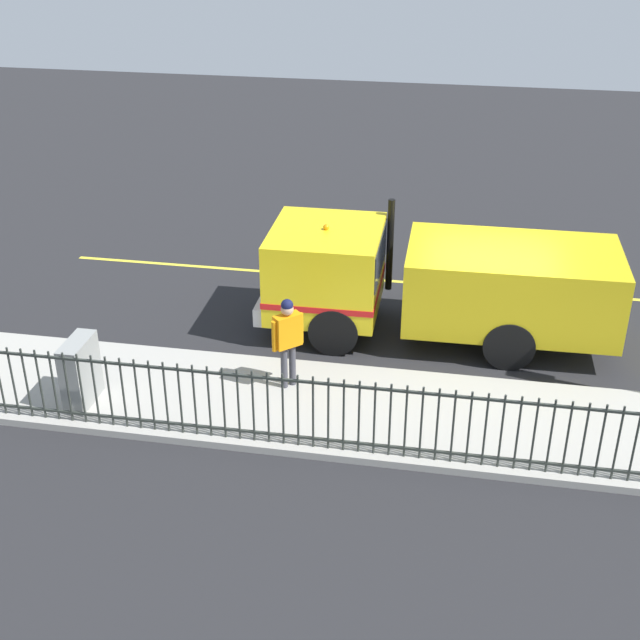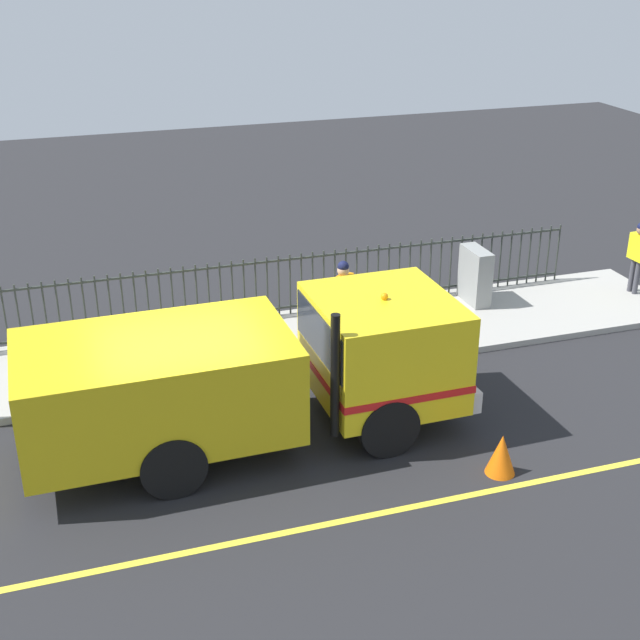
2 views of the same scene
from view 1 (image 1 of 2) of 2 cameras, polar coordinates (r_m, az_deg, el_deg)
The scene contains 8 objects.
ground_plane at distance 17.11m, azimuth 10.91°, elevation -1.53°, with size 47.27×47.27×0.00m, color #232326.
sidewalk_slab at distance 14.58m, azimuth 10.80°, elevation -6.81°, with size 2.82×21.49×0.13m, color #A3A099.
lane_marking at distance 19.40m, azimuth 10.99°, elevation 2.11°, with size 0.12×19.34×0.01m, color yellow.
work_truck at distance 16.70m, azimuth 6.84°, elevation 2.88°, with size 2.42×6.89×2.45m.
worker_standing at distance 14.70m, azimuth -2.18°, elevation -0.93°, with size 0.49×0.49×1.70m.
iron_fence at distance 13.16m, azimuth 11.01°, elevation -7.21°, with size 0.04×18.30×1.30m.
utility_cabinet at distance 15.02m, azimuth -15.75°, elevation -3.35°, with size 0.90×0.36×1.18m, color gray.
traffic_cone at distance 19.28m, azimuth -1.76°, elevation 3.50°, with size 0.45×0.45×0.64m, color orange.
Camera 1 is at (15.02, -0.55, 8.18)m, focal length 47.78 mm.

